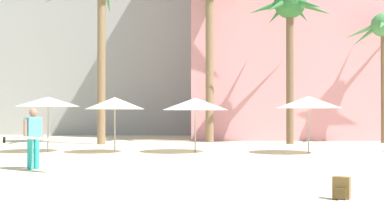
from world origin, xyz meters
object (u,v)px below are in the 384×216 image
at_px(palm_tree_far_left, 290,15).
at_px(palm_tree_right, 383,34).
at_px(cafe_umbrella_1, 195,104).
at_px(cafe_umbrella_6, 115,103).
at_px(cafe_umbrella_0, 308,102).
at_px(person_mid_right, 32,137).
at_px(cafe_umbrella_4, 48,102).
at_px(backpack, 341,189).

height_order(palm_tree_far_left, palm_tree_right, palm_tree_far_left).
bearing_deg(palm_tree_far_left, cafe_umbrella_1, -129.03).
bearing_deg(cafe_umbrella_6, cafe_umbrella_0, -0.41).
height_order(palm_tree_right, cafe_umbrella_6, palm_tree_right).
distance_m(cafe_umbrella_6, person_mid_right, 6.16).
relative_size(cafe_umbrella_0, cafe_umbrella_1, 0.96).
bearing_deg(cafe_umbrella_6, cafe_umbrella_4, 178.38).
bearing_deg(cafe_umbrella_1, person_mid_right, -124.88).
relative_size(cafe_umbrella_1, cafe_umbrella_4, 1.05).
bearing_deg(person_mid_right, palm_tree_right, 80.33).
distance_m(cafe_umbrella_0, cafe_umbrella_4, 10.39).
relative_size(cafe_umbrella_4, cafe_umbrella_6, 1.06).
distance_m(palm_tree_right, person_mid_right, 19.51).
xyz_separation_m(cafe_umbrella_1, cafe_umbrella_6, (-3.20, -0.22, 0.03)).
height_order(palm_tree_far_left, person_mid_right, palm_tree_far_left).
relative_size(cafe_umbrella_1, cafe_umbrella_6, 1.11).
distance_m(backpack, person_mid_right, 8.63).
distance_m(palm_tree_far_left, cafe_umbrella_4, 12.92).
bearing_deg(cafe_umbrella_0, cafe_umbrella_1, 176.46).
bearing_deg(person_mid_right, cafe_umbrella_1, 92.94).
distance_m(cafe_umbrella_0, backpack, 10.50).
distance_m(cafe_umbrella_0, person_mid_right, 10.62).
height_order(cafe_umbrella_1, person_mid_right, cafe_umbrella_1).
bearing_deg(person_mid_right, backpack, 7.48).
relative_size(palm_tree_right, cafe_umbrella_4, 2.69).
bearing_deg(cafe_umbrella_4, palm_tree_right, 23.38).
distance_m(cafe_umbrella_1, cafe_umbrella_6, 3.21).
bearing_deg(palm_tree_far_left, cafe_umbrella_0, -91.83).
relative_size(backpack, person_mid_right, 0.16).
height_order(cafe_umbrella_4, person_mid_right, cafe_umbrella_4).
bearing_deg(person_mid_right, cafe_umbrella_0, 71.86).
bearing_deg(cafe_umbrella_0, backpack, -97.40).
distance_m(palm_tree_far_left, cafe_umbrella_1, 8.71).
bearing_deg(cafe_umbrella_6, backpack, -58.53).
bearing_deg(cafe_umbrella_1, palm_tree_far_left, 50.97).
height_order(cafe_umbrella_0, person_mid_right, cafe_umbrella_0).
bearing_deg(palm_tree_right, cafe_umbrella_1, -145.61).
bearing_deg(backpack, palm_tree_right, -174.76).
relative_size(cafe_umbrella_0, cafe_umbrella_4, 1.00).
bearing_deg(cafe_umbrella_1, cafe_umbrella_4, -178.63).
distance_m(cafe_umbrella_0, cafe_umbrella_6, 7.65).
height_order(cafe_umbrella_0, cafe_umbrella_4, cafe_umbrella_0).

